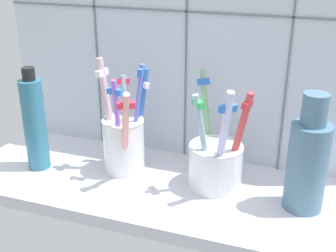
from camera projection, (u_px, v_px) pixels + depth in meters
counter_slab at (163, 190)px, 68.68cm from camera, size 64.00×22.00×2.00cm
tile_wall_back at (188, 36)px, 70.64cm from camera, size 64.00×2.20×45.00cm
toothbrush_cup_left at (124, 139)px, 70.42cm from camera, size 8.32×10.68×18.50cm
toothbrush_cup_right at (216, 161)px, 66.24cm from camera, size 10.18×12.80×16.99cm
ceramic_vase at (308, 161)px, 59.78cm from camera, size 5.47×5.47×16.84cm
soap_bottle at (35, 123)px, 70.47cm from camera, size 3.60×3.60×16.93cm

